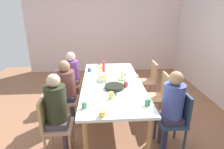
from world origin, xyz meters
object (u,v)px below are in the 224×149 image
at_px(cup_2, 84,105).
at_px(cup_6, 126,84).
at_px(person_1, 57,108).
at_px(chair_5, 160,94).
at_px(person_4, 172,104).
at_px(chair_0, 62,97).
at_px(bowl_0, 103,78).
at_px(cup_4, 148,102).
at_px(cup_7, 102,114).
at_px(bottle_3, 99,70).
at_px(dining_table, 112,86).
at_px(bottle_2, 122,74).
at_px(plate_0, 124,75).
at_px(plate_2, 122,80).
at_px(plate_1, 103,68).
at_px(chair_3, 69,81).
at_px(chair_2, 149,79).
at_px(person_3, 72,73).
at_px(person_0, 66,86).
at_px(cup_1, 89,70).
at_px(cup_5, 136,78).
at_px(chair_1, 52,122).
at_px(chair_4, 176,117).
at_px(serving_pan, 114,87).
at_px(cup_0, 111,95).
at_px(cup_3, 97,66).
at_px(bottle_1, 104,67).
at_px(bottle_0, 99,69).

distance_m(cup_2, cup_6, 0.93).
xyz_separation_m(person_1, chair_5, (-0.78, 1.72, -0.22)).
bearing_deg(person_4, chair_0, -114.44).
relative_size(chair_5, cup_2, 8.46).
height_order(bowl_0, cup_4, bowl_0).
xyz_separation_m(cup_2, cup_7, (0.22, 0.23, -0.01)).
bearing_deg(chair_5, bottle_3, -109.63).
bearing_deg(bowl_0, dining_table, 63.24).
xyz_separation_m(dining_table, bottle_3, (-0.41, -0.23, 0.18)).
xyz_separation_m(cup_4, bottle_2, (-1.04, -0.23, 0.05)).
xyz_separation_m(plate_0, plate_2, (0.26, -0.07, 0.00)).
relative_size(chair_5, plate_1, 4.06).
bearing_deg(cup_4, chair_3, -140.90).
distance_m(chair_3, plate_1, 0.82).
bearing_deg(person_1, chair_2, 132.28).
bearing_deg(person_3, bowl_0, 43.00).
bearing_deg(person_0, dining_table, 90.00).
height_order(cup_2, cup_4, cup_4).
bearing_deg(person_3, bottle_3, 57.14).
bearing_deg(chair_5, plate_1, -127.11).
relative_size(person_4, bowl_0, 5.53).
distance_m(chair_5, cup_1, 1.51).
bearing_deg(cup_5, chair_3, -117.08).
bearing_deg(cup_1, plate_1, 119.28).
bearing_deg(chair_3, chair_1, 0.00).
relative_size(chair_4, bottle_3, 3.95).
bearing_deg(serving_pan, chair_0, -106.87).
relative_size(chair_4, cup_4, 7.85).
distance_m(chair_4, person_4, 0.24).
height_order(person_1, cup_4, person_1).
relative_size(person_4, cup_6, 11.10).
height_order(person_1, chair_4, person_1).
bearing_deg(cup_5, chair_0, -86.49).
bearing_deg(person_4, cup_7, -72.84).
bearing_deg(cup_0, serving_pan, 168.16).
xyz_separation_m(plate_0, cup_5, (0.24, 0.21, 0.03)).
bearing_deg(plate_1, cup_0, 3.34).
distance_m(plate_2, bottle_2, 0.14).
height_order(chair_4, cup_3, chair_4).
distance_m(serving_pan, cup_4, 0.72).
height_order(dining_table, plate_0, plate_0).
relative_size(chair_5, cup_1, 8.22).
distance_m(person_0, cup_5, 1.28).
bearing_deg(cup_3, bottle_2, 33.59).
xyz_separation_m(plate_2, serving_pan, (0.34, -0.16, 0.02)).
bearing_deg(chair_3, cup_1, 71.52).
distance_m(chair_0, cup_1, 0.84).
xyz_separation_m(chair_1, plate_0, (-1.10, 1.16, 0.28)).
bearing_deg(dining_table, bottle_1, -167.78).
bearing_deg(chair_3, bottle_0, 71.47).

